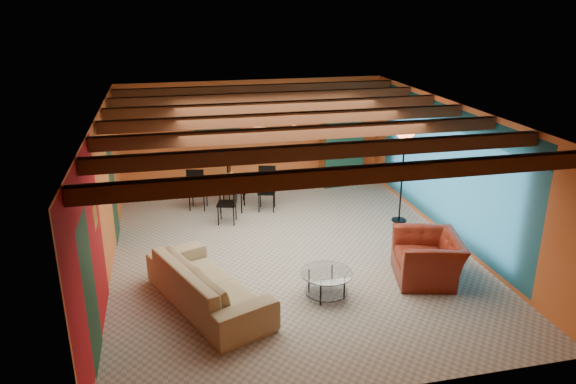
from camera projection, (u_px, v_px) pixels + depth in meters
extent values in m
cube|color=gray|center=(290.00, 252.00, 10.31)|extent=(6.50, 8.00, 0.01)
cube|color=silver|center=(291.00, 112.00, 9.40)|extent=(6.50, 8.00, 0.01)
cube|color=#D16730|center=(254.00, 134.00, 13.53)|extent=(6.50, 0.02, 2.70)
cube|color=maroon|center=(103.00, 199.00, 9.17)|extent=(0.02, 8.00, 2.70)
cube|color=#286B75|center=(453.00, 173.00, 10.54)|extent=(0.02, 8.00, 2.70)
imported|color=#8C7D5A|center=(208.00, 283.00, 8.44)|extent=(1.90, 2.73, 0.74)
imported|color=maroon|center=(428.00, 258.00, 9.24)|extent=(1.30, 1.41, 0.78)
cube|color=brown|center=(341.00, 150.00, 13.87)|extent=(1.06, 0.61, 1.77)
cube|color=black|center=(217.00, 125.00, 13.20)|extent=(1.05, 0.03, 0.65)
imported|color=#26661E|center=(343.00, 106.00, 13.49)|extent=(0.54, 0.49, 0.50)
imported|color=orange|center=(231.00, 163.00, 12.05)|extent=(0.23, 0.23, 0.20)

